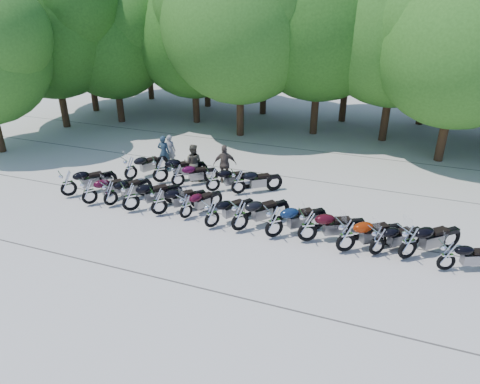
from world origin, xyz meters
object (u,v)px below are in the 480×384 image
(rider_1, at_px, (193,163))
(motorcycle_8, at_px, (274,221))
(motorcycle_1, at_px, (89,191))
(motorcycle_5, at_px, (186,206))
(motorcycle_15, at_px, (160,169))
(motorcycle_4, at_px, (159,201))
(motorcycle_10, at_px, (347,235))
(motorcycle_0, at_px, (68,183))
(motorcycle_13, at_px, (447,256))
(motorcycle_6, at_px, (212,214))
(motorcycle_14, at_px, (130,168))
(motorcycle_3, at_px, (130,196))
(motorcycle_12, at_px, (409,242))
(rider_3, at_px, (170,150))
(rider_2, at_px, (225,164))
(motorcycle_18, at_px, (238,181))
(motorcycle_11, at_px, (378,240))
(rider_0, at_px, (164,152))
(motorcycle_7, at_px, (240,215))
(motorcycle_2, at_px, (110,193))
(motorcycle_16, at_px, (178,175))
(motorcycle_9, at_px, (308,225))

(rider_1, bearing_deg, motorcycle_8, 130.95)
(motorcycle_1, xyz_separation_m, motorcycle_5, (4.23, 0.30, -0.06))
(motorcycle_15, bearing_deg, motorcycle_4, 170.24)
(motorcycle_1, distance_m, motorcycle_10, 10.31)
(motorcycle_0, height_order, motorcycle_5, motorcycle_0)
(motorcycle_4, height_order, motorcycle_13, motorcycle_4)
(motorcycle_1, bearing_deg, motorcycle_6, -143.57)
(motorcycle_14, bearing_deg, motorcycle_5, 177.51)
(motorcycle_3, relative_size, motorcycle_12, 0.98)
(rider_1, xyz_separation_m, rider_3, (-1.90, 1.31, -0.08))
(motorcycle_0, relative_size, rider_2, 1.32)
(motorcycle_8, relative_size, motorcycle_14, 1.07)
(motorcycle_4, height_order, rider_3, rider_3)
(motorcycle_0, distance_m, motorcycle_18, 7.21)
(motorcycle_11, bearing_deg, motorcycle_15, 31.79)
(rider_0, bearing_deg, motorcycle_4, 112.37)
(motorcycle_7, xyz_separation_m, motorcycle_8, (1.29, -0.01, -0.00))
(motorcycle_11, height_order, motorcycle_18, motorcycle_18)
(motorcycle_0, height_order, rider_0, rider_0)
(motorcycle_3, relative_size, motorcycle_15, 0.98)
(motorcycle_5, bearing_deg, motorcycle_4, 33.12)
(motorcycle_15, height_order, rider_2, rider_2)
(motorcycle_8, relative_size, motorcycle_13, 1.18)
(motorcycle_1, xyz_separation_m, rider_2, (4.33, 4.05, 0.26))
(motorcycle_8, relative_size, rider_3, 1.55)
(motorcycle_5, bearing_deg, motorcycle_2, 28.83)
(motorcycle_5, xyz_separation_m, motorcycle_10, (6.08, -0.27, 0.12))
(rider_3, bearing_deg, rider_2, 161.29)
(motorcycle_2, height_order, motorcycle_5, motorcycle_2)
(motorcycle_12, xyz_separation_m, motorcycle_18, (-6.88, 2.70, -0.06))
(motorcycle_1, relative_size, motorcycle_16, 1.06)
(motorcycle_15, bearing_deg, motorcycle_6, -165.85)
(motorcycle_5, bearing_deg, motorcycle_13, -154.46)
(motorcycle_8, bearing_deg, motorcycle_10, -134.30)
(rider_3, bearing_deg, motorcycle_18, 153.05)
(motorcycle_5, distance_m, motorcycle_11, 7.08)
(motorcycle_12, height_order, motorcycle_13, motorcycle_12)
(motorcycle_11, xyz_separation_m, motorcycle_16, (-8.74, 2.58, -0.00))
(motorcycle_9, height_order, rider_2, rider_2)
(motorcycle_5, relative_size, motorcycle_18, 0.90)
(motorcycle_1, relative_size, motorcycle_4, 0.99)
(motorcycle_3, xyz_separation_m, motorcycle_15, (-0.29, 2.84, 0.01))
(motorcycle_4, height_order, rider_2, rider_2)
(motorcycle_5, xyz_separation_m, motorcycle_6, (1.22, -0.30, 0.05))
(motorcycle_0, xyz_separation_m, motorcycle_7, (7.82, -0.20, 0.03))
(motorcycle_1, bearing_deg, motorcycle_2, -131.12)
(motorcycle_0, distance_m, rider_3, 5.28)
(motorcycle_11, height_order, rider_3, rider_3)
(motorcycle_2, bearing_deg, motorcycle_1, 39.83)
(motorcycle_2, xyz_separation_m, motorcycle_10, (9.43, -0.16, 0.08))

